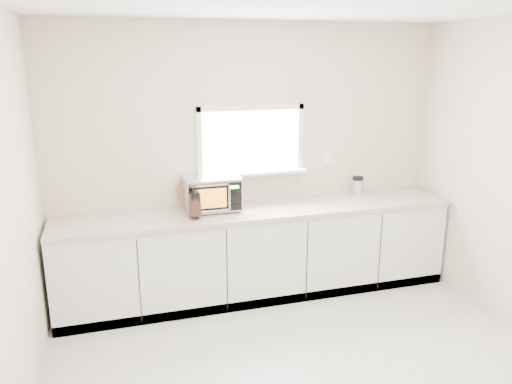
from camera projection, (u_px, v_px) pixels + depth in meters
name	position (u px, v px, depth m)	size (l,w,h in m)	color
back_wall	(251.00, 158.00, 5.06)	(4.00, 0.17, 2.70)	beige
cabinets	(259.00, 254.00, 5.03)	(3.92, 0.60, 0.88)	silver
countertop	(259.00, 211.00, 4.89)	(3.92, 0.64, 0.04)	beige
microwave	(212.00, 192.00, 4.82)	(0.52, 0.44, 0.34)	black
knife_block	(194.00, 205.00, 4.58)	(0.10, 0.21, 0.30)	#442218
cutting_board	(192.00, 192.00, 4.91)	(0.32, 0.32, 0.02)	olive
coffee_grinder	(358.00, 186.00, 5.35)	(0.14, 0.14, 0.21)	silver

